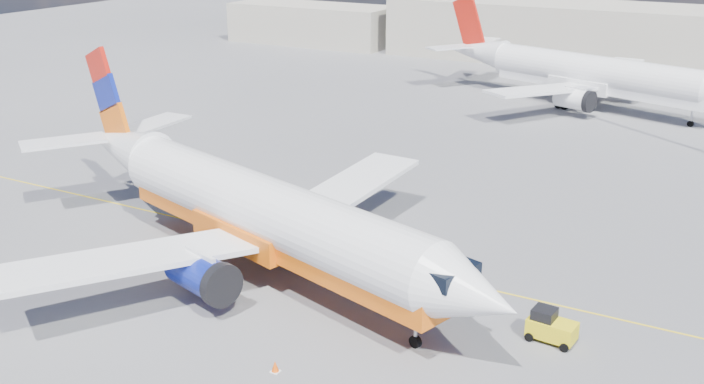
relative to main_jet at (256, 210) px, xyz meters
The scene contains 8 objects.
ground 5.43m from the main_jet, 15.49° to the left, with size 240.00×240.00×0.00m, color #57575B.
taxi_line 6.69m from the main_jet, 46.80° to the left, with size 70.00×0.15×0.01m, color yellow.
terminal_main 76.56m from the main_jet, 83.39° to the left, with size 70.00×14.00×8.00m, color #B6AE9D.
terminal_annex 83.87m from the main_jet, 119.42° to the left, with size 26.00×10.00×6.00m, color #B6AE9D.
main_jet is the anchor object (origin of this frame).
second_jet 50.73m from the main_jet, 82.17° to the left, with size 35.41×26.95×10.73m.
gse_tug 17.45m from the main_jet, ahead, with size 2.40×1.61×1.64m.
traffic_cone 11.59m from the main_jet, 50.73° to the right, with size 0.40×0.40×0.56m.
Camera 1 is at (21.18, -34.95, 19.82)m, focal length 40.00 mm.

